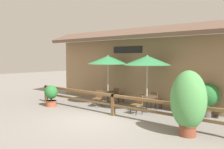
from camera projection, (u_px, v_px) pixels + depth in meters
name	position (u px, v px, depth m)	size (l,w,h in m)	color
ground_plane	(96.00, 120.00, 10.29)	(60.00, 60.00, 0.00)	gray
building_facade	(151.00, 65.00, 13.22)	(14.28, 1.49, 4.23)	#997A56
patio_railing	(113.00, 100.00, 11.03)	(10.40, 0.14, 0.95)	brown
patio_umbrella_near	(108.00, 60.00, 13.45)	(2.24, 2.24, 2.69)	#B7B2A8
dining_table_near	(108.00, 94.00, 13.58)	(1.00, 1.00, 0.74)	#4C3826
chair_near_streetside	(98.00, 97.00, 13.03)	(0.49, 0.49, 0.86)	brown
chair_near_wallside	(118.00, 94.00, 14.13)	(0.45, 0.45, 0.86)	brown
patio_umbrella_middle	(147.00, 60.00, 11.76)	(2.24, 2.24, 2.69)	#B7B2A8
dining_table_middle	(147.00, 99.00, 11.89)	(1.00, 1.00, 0.74)	#4C3826
chair_middle_streetside	(137.00, 103.00, 11.34)	(0.50, 0.50, 0.86)	brown
chair_middle_wallside	(156.00, 99.00, 12.44)	(0.47, 0.47, 0.86)	brown
potted_plant_corner_fern	(51.00, 95.00, 13.08)	(0.73, 0.66, 1.11)	#9E4C33
potted_plant_tall_tropical	(188.00, 101.00, 8.15)	(1.19, 1.07, 2.17)	brown
potted_plant_entrance_palm	(207.00, 96.00, 10.77)	(1.03, 0.93, 1.48)	#564C47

